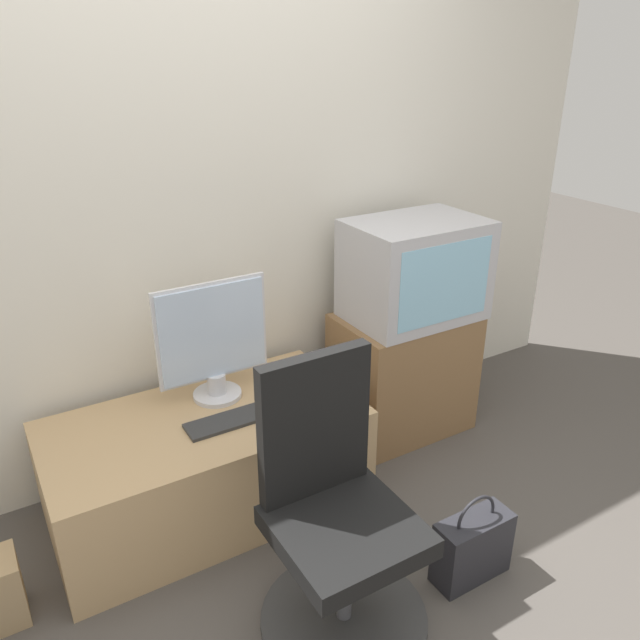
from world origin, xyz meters
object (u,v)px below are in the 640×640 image
mouse (282,400)px  office_chair (336,528)px  keyboard (230,420)px  main_monitor (213,341)px  crt_tv (415,270)px  handbag (472,547)px

mouse → office_chair: (-0.15, -0.67, -0.09)m
keyboard → mouse: mouse is taller
main_monitor → mouse: bearing=-41.6°
keyboard → crt_tv: size_ratio=0.57×
handbag → keyboard: bearing=128.0°
main_monitor → crt_tv: bearing=-3.5°
keyboard → handbag: bearing=-52.0°
main_monitor → office_chair: (0.06, -0.86, -0.33)m
crt_tv → handbag: (-0.42, -0.92, -0.71)m
mouse → handbag: bearing=-65.7°
mouse → crt_tv: (0.77, 0.13, 0.39)m
main_monitor → handbag: main_monitor is taller
keyboard → office_chair: 0.66m
mouse → office_chair: 0.69m
main_monitor → mouse: (0.21, -0.19, -0.24)m
keyboard → handbag: keyboard is taller
mouse → keyboard: bearing=-174.3°
mouse → main_monitor: bearing=138.4°
main_monitor → office_chair: bearing=-86.2°
main_monitor → handbag: (0.57, -0.98, -0.56)m
mouse → crt_tv: crt_tv is taller
mouse → office_chair: bearing=-102.9°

